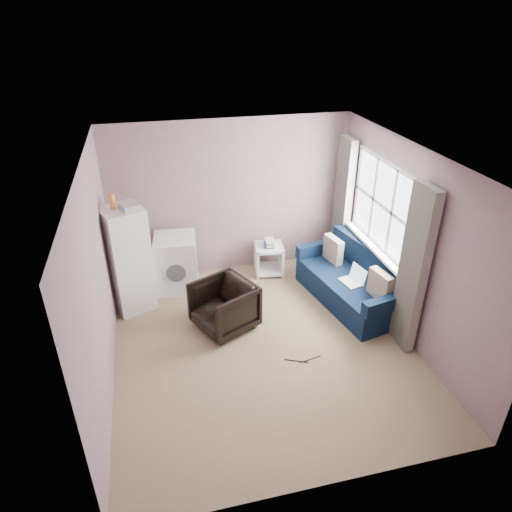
# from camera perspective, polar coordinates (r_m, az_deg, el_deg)

# --- Properties ---
(room) EXTENTS (3.84, 4.24, 2.54)m
(room) POSITION_cam_1_polar(r_m,az_deg,el_deg) (5.43, 1.17, -0.63)
(room) COLOR #978062
(room) RESTS_ON ground
(armchair) EXTENTS (0.94, 0.96, 0.75)m
(armchair) POSITION_cam_1_polar(r_m,az_deg,el_deg) (6.22, -4.02, -6.02)
(armchair) COLOR black
(armchair) RESTS_ON ground
(fridge) EXTENTS (0.70, 0.69, 1.77)m
(fridge) POSITION_cam_1_polar(r_m,az_deg,el_deg) (6.67, -15.71, -0.36)
(fridge) COLOR white
(fridge) RESTS_ON ground
(washing_machine) EXTENTS (0.68, 0.68, 0.88)m
(washing_machine) POSITION_cam_1_polar(r_m,az_deg,el_deg) (7.13, -9.90, -0.75)
(washing_machine) COLOR white
(washing_machine) RESTS_ON ground
(side_table) EXTENTS (0.50, 0.50, 0.62)m
(side_table) POSITION_cam_1_polar(r_m,az_deg,el_deg) (7.51, 1.63, -0.15)
(side_table) COLOR white
(side_table) RESTS_ON ground
(sofa) EXTENTS (1.19, 1.98, 0.83)m
(sofa) POSITION_cam_1_polar(r_m,az_deg,el_deg) (6.95, 12.10, -3.29)
(sofa) COLOR #0C1E3A
(sofa) RESTS_ON ground
(window_dressing) EXTENTS (0.17, 2.62, 2.18)m
(window_dressing) POSITION_cam_1_polar(r_m,az_deg,el_deg) (6.68, 14.43, 2.90)
(window_dressing) COLOR white
(window_dressing) RESTS_ON ground
(floor_cables) EXTENTS (0.47, 0.14, 0.01)m
(floor_cables) POSITION_cam_1_polar(r_m,az_deg,el_deg) (5.92, 5.92, -12.81)
(floor_cables) COLOR black
(floor_cables) RESTS_ON ground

